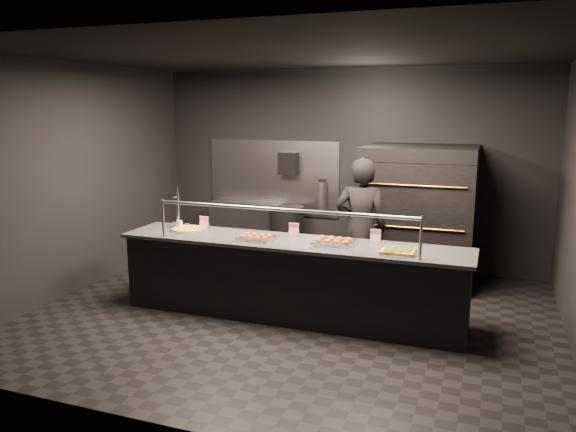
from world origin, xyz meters
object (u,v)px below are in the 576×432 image
at_px(beer_tap, 178,215).
at_px(worker, 361,229).
at_px(round_pizza, 188,229).
at_px(trash_bin, 287,234).
at_px(towel_dispenser, 289,163).
at_px(pizza_oven, 418,214).
at_px(prep_shelf, 247,229).
at_px(square_pizza, 398,251).
at_px(service_counter, 291,279).
at_px(fire_extinguisher, 322,196).
at_px(slider_tray_a, 256,237).
at_px(slider_tray_b, 333,241).

bearing_deg(beer_tap, worker, 19.46).
height_order(round_pizza, trash_bin, round_pizza).
distance_m(towel_dispenser, trash_bin, 1.12).
relative_size(beer_tap, round_pizza, 1.23).
height_order(beer_tap, round_pizza, beer_tap).
xyz_separation_m(pizza_oven, prep_shelf, (-2.80, 0.42, -0.52)).
bearing_deg(square_pizza, round_pizza, 175.83).
xyz_separation_m(pizza_oven, worker, (-0.60, -0.92, -0.06)).
distance_m(service_counter, towel_dispenser, 2.78).
bearing_deg(fire_extinguisher, pizza_oven, -17.89).
bearing_deg(service_counter, fire_extinguisher, 98.30).
xyz_separation_m(round_pizza, slider_tray_a, (0.99, -0.14, 0.01)).
relative_size(service_counter, prep_shelf, 3.42).
distance_m(square_pizza, worker, 1.27).
bearing_deg(trash_bin, slider_tray_b, -57.72).
bearing_deg(fire_extinguisher, slider_tray_a, -91.26).
distance_m(fire_extinguisher, slider_tray_b, 2.51).
bearing_deg(round_pizza, trash_bin, 75.77).
bearing_deg(service_counter, round_pizza, 176.90).
bearing_deg(trash_bin, service_counter, -68.58).
bearing_deg(trash_bin, worker, -39.74).
bearing_deg(worker, slider_tray_a, 39.17).
bearing_deg(prep_shelf, square_pizza, -40.53).
xyz_separation_m(towel_dispenser, slider_tray_a, (0.50, -2.46, -0.61)).
distance_m(service_counter, worker, 1.23).
relative_size(towel_dispenser, slider_tray_a, 0.75).
bearing_deg(prep_shelf, towel_dispenser, 5.71).
relative_size(pizza_oven, slider_tray_b, 3.60).
bearing_deg(prep_shelf, trash_bin, -10.40).
distance_m(pizza_oven, trash_bin, 2.14).
xyz_separation_m(slider_tray_b, square_pizza, (0.75, -0.15, -0.01)).
relative_size(towel_dispenser, worker, 0.19).
relative_size(service_counter, slider_tray_b, 7.73).
height_order(pizza_oven, prep_shelf, pizza_oven).
distance_m(slider_tray_a, slider_tray_b, 0.91).
bearing_deg(towel_dispenser, beer_tap, -107.72).
relative_size(trash_bin, worker, 0.50).
relative_size(prep_shelf, beer_tap, 2.13).
relative_size(round_pizza, square_pizza, 1.04).
relative_size(slider_tray_a, worker, 0.26).
xyz_separation_m(prep_shelf, slider_tray_b, (2.10, -2.28, 0.50)).
xyz_separation_m(prep_shelf, round_pizza, (0.21, -2.25, 0.49)).
bearing_deg(worker, slider_tray_b, 77.15).
height_order(pizza_oven, trash_bin, pizza_oven).
bearing_deg(towel_dispenser, pizza_oven, -13.14).
relative_size(beer_tap, trash_bin, 0.63).
bearing_deg(fire_extinguisher, trash_bin, -156.89).
bearing_deg(prep_shelf, slider_tray_a, -63.38).
xyz_separation_m(prep_shelf, trash_bin, (0.74, -0.14, -0.00)).
height_order(towel_dispenser, fire_extinguisher, towel_dispenser).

